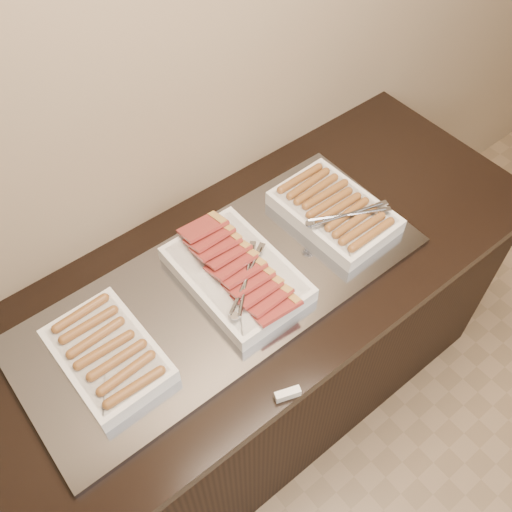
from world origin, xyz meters
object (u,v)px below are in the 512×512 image
(counter, at_px, (235,360))
(dish_right, at_px, (335,211))
(warming_tray, at_px, (223,290))
(dish_center, at_px, (237,273))
(dish_left, at_px, (108,354))

(counter, xyz_separation_m, dish_right, (0.40, -0.00, 0.50))
(dish_right, bearing_deg, warming_tray, 177.41)
(counter, distance_m, dish_center, 0.50)
(counter, height_order, dish_left, dish_left)
(dish_center, relative_size, dish_right, 1.13)
(dish_left, relative_size, dish_center, 0.79)
(warming_tray, height_order, dish_left, dish_left)
(counter, relative_size, dish_left, 6.15)
(warming_tray, bearing_deg, dish_center, -3.77)
(dish_left, xyz_separation_m, dish_right, (0.80, -0.00, 0.00))
(counter, height_order, warming_tray, warming_tray)
(warming_tray, bearing_deg, dish_left, 180.00)
(counter, distance_m, dish_right, 0.64)
(warming_tray, bearing_deg, counter, 0.00)
(warming_tray, height_order, dish_center, dish_center)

